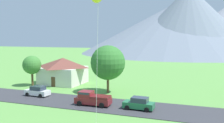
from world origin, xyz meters
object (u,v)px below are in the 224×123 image
at_px(tree_center, 32,65).
at_px(parked_car_white_mid_west, 38,91).
at_px(pickup_truck_maroon_west_side, 92,98).
at_px(parked_car_green_west_end, 139,104).
at_px(tree_left_of_center, 108,63).
at_px(house_leftmost, 63,70).

height_order(tree_center, parked_car_white_mid_west, tree_center).
relative_size(parked_car_white_mid_west, pickup_truck_maroon_west_side, 0.81).
bearing_deg(parked_car_green_west_end, pickup_truck_maroon_west_side, -177.55).
height_order(parked_car_green_west_end, pickup_truck_maroon_west_side, pickup_truck_maroon_west_side).
height_order(tree_left_of_center, pickup_truck_maroon_west_side, tree_left_of_center).
xyz_separation_m(tree_left_of_center, pickup_truck_maroon_west_side, (0.88, -8.62, -4.35)).
xyz_separation_m(house_leftmost, tree_center, (-4.65, -4.32, 1.42)).
bearing_deg(pickup_truck_maroon_west_side, tree_left_of_center, 95.81).
bearing_deg(tree_left_of_center, tree_center, 178.45).
height_order(house_leftmost, parked_car_white_mid_west, house_leftmost).
distance_m(tree_left_of_center, tree_center, 16.77).
distance_m(parked_car_green_west_end, pickup_truck_maroon_west_side, 6.88).
xyz_separation_m(tree_center, parked_car_white_mid_west, (6.61, -7.14, -3.41)).
height_order(house_leftmost, tree_center, tree_center).
bearing_deg(tree_center, parked_car_green_west_end, -19.74).
bearing_deg(tree_left_of_center, house_leftmost, 158.42).
relative_size(tree_left_of_center, tree_center, 1.38).
xyz_separation_m(tree_left_of_center, parked_car_white_mid_west, (-10.11, -6.69, -4.54)).
distance_m(tree_left_of_center, parked_car_green_west_end, 12.25).
relative_size(parked_car_green_west_end, pickup_truck_maroon_west_side, 0.81).
bearing_deg(tree_center, pickup_truck_maroon_west_side, -27.28).
relative_size(house_leftmost, tree_left_of_center, 1.05).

